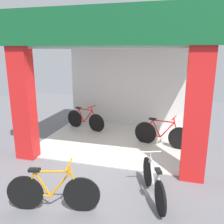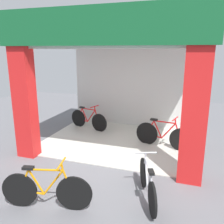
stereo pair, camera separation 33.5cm
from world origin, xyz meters
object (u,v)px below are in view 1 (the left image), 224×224
object	(u,v)px
bicycle_inside_0	(85,120)
bicycle_inside_1	(162,134)
bicycle_parked_0	(153,182)
bicycle_parked_1	(53,192)

from	to	relation	value
bicycle_inside_0	bicycle_inside_1	size ratio (longest dim) A/B	0.93
bicycle_parked_0	bicycle_parked_1	distance (m)	1.84
bicycle_inside_1	bicycle_parked_0	xyz separation A→B (m)	(0.03, -2.61, -0.04)
bicycle_inside_0	bicycle_parked_1	xyz separation A→B (m)	(1.11, -4.30, 0.01)
bicycle_inside_0	bicycle_parked_0	bearing A→B (deg)	-51.54
bicycle_parked_0	bicycle_parked_1	bearing A→B (deg)	-153.27
bicycle_inside_1	bicycle_parked_0	world-z (taller)	bicycle_inside_1
bicycle_parked_0	bicycle_parked_1	size ratio (longest dim) A/B	0.89
bicycle_parked_0	bicycle_parked_1	world-z (taller)	bicycle_parked_1
bicycle_inside_0	bicycle_parked_1	size ratio (longest dim) A/B	0.96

